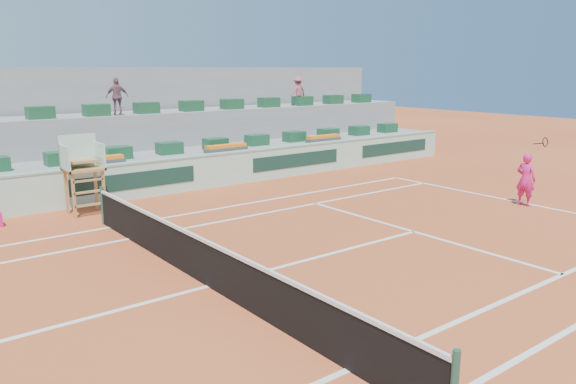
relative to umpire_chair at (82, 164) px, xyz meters
name	(u,v)px	position (x,y,z in m)	size (l,w,h in m)	color
ground	(208,286)	(0.00, -7.50, -1.54)	(90.00, 90.00, 0.00)	#AB4621
seating_tier_lower	(54,178)	(0.00, 3.20, -0.94)	(36.00, 4.00, 1.20)	gray
seating_tier_upper	(40,153)	(0.00, 4.80, -0.24)	(36.00, 2.40, 2.60)	gray
stadium_back_wall	(26,125)	(0.00, 6.40, 0.66)	(36.00, 0.40, 4.40)	gray
spectator_mid	(117,97)	(2.76, 3.98, 1.76)	(0.83, 0.34, 1.41)	#7B525C
spectator_right	(298,91)	(11.67, 4.14, 1.74)	(0.89, 0.51, 1.37)	#A2515F
court_lines	(208,286)	(0.00, -7.50, -1.54)	(23.89, 11.09, 0.01)	white
tennis_net	(207,262)	(0.00, -7.50, -1.02)	(0.10, 11.97, 1.10)	black
advertising_hoarding	(75,188)	(0.02, 1.00, -0.91)	(36.00, 0.34, 1.26)	#ACD8C0
umpire_chair	(82,164)	(0.00, 0.00, 0.00)	(1.10, 0.90, 2.40)	#9F743C
seat_row_lower	(60,158)	(0.00, 2.30, -0.12)	(32.90, 0.60, 0.44)	#194B2C
seat_row_upper	(40,113)	(0.00, 4.20, 1.28)	(32.90, 0.60, 0.44)	#194B2C
flower_planters	(17,169)	(-1.50, 1.50, -0.21)	(26.80, 0.36, 0.28)	#474747
tennis_player	(526,179)	(11.61, -7.69, -0.68)	(0.46, 0.89, 2.28)	#DF1D7C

